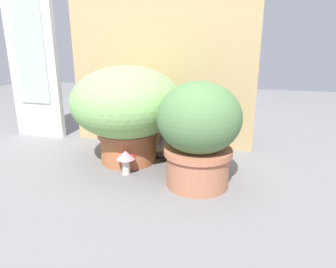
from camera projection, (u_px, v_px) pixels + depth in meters
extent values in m
plane|color=slate|center=(139.00, 173.00, 1.44)|extent=(6.00, 6.00, 0.00)
cube|color=tan|center=(160.00, 75.00, 1.75)|extent=(1.10, 0.03, 0.84)
cube|color=white|center=(33.00, 61.00, 1.90)|extent=(0.34, 0.04, 0.98)
cube|color=#ACC1C6|center=(30.00, 53.00, 1.86)|extent=(0.22, 0.01, 0.63)
cylinder|color=#B0623B|center=(128.00, 146.00, 1.57)|extent=(0.29, 0.29, 0.16)
cylinder|color=#AA5E40|center=(128.00, 133.00, 1.55)|extent=(0.31, 0.31, 0.02)
ellipsoid|color=#80B762|center=(127.00, 102.00, 1.51)|extent=(0.55, 0.55, 0.36)
cylinder|color=#AE6B4E|center=(198.00, 167.00, 1.30)|extent=(0.27, 0.27, 0.17)
cylinder|color=#B5694C|center=(198.00, 151.00, 1.28)|extent=(0.29, 0.29, 0.02)
ellipsoid|color=#527A47|center=(199.00, 118.00, 1.24)|extent=(0.35, 0.35, 0.30)
ellipsoid|color=#655C51|center=(184.00, 144.00, 1.51)|extent=(0.28, 0.21, 0.22)
ellipsoid|color=gray|center=(202.00, 149.00, 1.48)|extent=(0.09, 0.11, 0.11)
sphere|color=#655C51|center=(206.00, 124.00, 1.44)|extent=(0.13, 0.13, 0.11)
cone|color=#655C51|center=(208.00, 110.00, 1.44)|extent=(0.04, 0.04, 0.04)
cone|color=#655C51|center=(204.00, 113.00, 1.39)|extent=(0.04, 0.04, 0.04)
cylinder|color=#655C51|center=(166.00, 154.00, 1.62)|extent=(0.19, 0.07, 0.07)
cylinder|color=silver|center=(126.00, 166.00, 1.42)|extent=(0.04, 0.04, 0.08)
cone|color=pink|center=(126.00, 155.00, 1.40)|extent=(0.09, 0.09, 0.04)
cylinder|color=silver|center=(129.00, 161.00, 1.48)|extent=(0.04, 0.04, 0.08)
cone|color=red|center=(128.00, 150.00, 1.47)|extent=(0.10, 0.10, 0.05)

